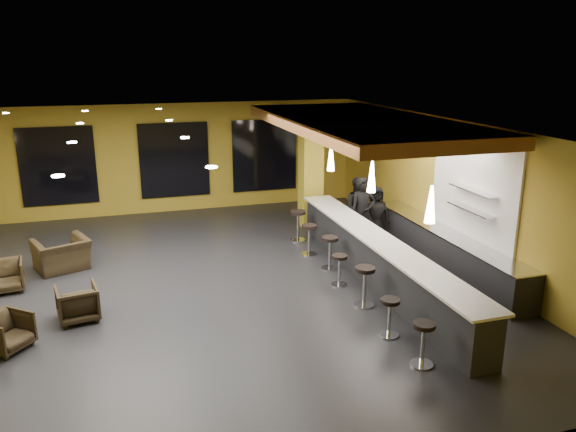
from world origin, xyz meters
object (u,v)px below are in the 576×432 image
object	(u,v)px
staff_c	(376,214)
armchair_d	(62,255)
pendant_1	(372,177)
staff_a	(363,212)
bar_stool_2	(365,281)
bar_stool_6	(298,222)
armchair_a	(6,332)
armchair_c	(6,276)
staff_b	(359,209)
column	(311,169)
pendant_0	(431,204)
armchair_b	(78,303)
bar_stool_0	(423,338)
bar_stool_5	(309,236)
bar_stool_1	(390,312)
bar_stool_3	(340,266)
pendant_2	(331,158)
prep_counter	(444,249)
bar_stool_4	(330,249)
bar_counter	(378,262)

from	to	relation	value
staff_c	armchair_d	bearing A→B (deg)	-175.04
pendant_1	staff_a	size ratio (longest dim) A/B	0.37
bar_stool_2	bar_stool_6	size ratio (longest dim) A/B	0.98
armchair_a	bar_stool_6	bearing A→B (deg)	-18.14
armchair_c	bar_stool_2	size ratio (longest dim) A/B	0.89
staff_b	armchair_d	distance (m)	7.74
column	armchair_d	distance (m)	7.19
pendant_0	armchair_c	bearing A→B (deg)	153.44
staff_c	armchair_d	distance (m)	8.12
armchair_b	armchair_c	xyz separation A→B (m)	(-1.57, 1.92, -0.01)
staff_a	staff_b	distance (m)	0.57
staff_b	bar_stool_2	distance (m)	4.37
pendant_0	bar_stool_0	distance (m)	2.47
bar_stool_5	armchair_a	bearing A→B (deg)	-155.54
bar_stool_5	bar_stool_0	bearing A→B (deg)	-89.60
column	pendant_0	size ratio (longest dim) A/B	5.00
bar_stool_1	staff_b	bearing A→B (deg)	71.87
column	armchair_d	size ratio (longest dim) A/B	2.97
pendant_1	armchair_b	world-z (taller)	pendant_1
armchair_b	bar_stool_6	bearing A→B (deg)	-158.87
pendant_0	bar_stool_3	world-z (taller)	pendant_0
pendant_2	staff_c	distance (m)	2.03
bar_stool_0	bar_stool_6	world-z (taller)	bar_stool_6
column	armchair_c	distance (m)	8.48
prep_counter	column	xyz separation A→B (m)	(-2.00, 4.10, 1.32)
bar_stool_5	bar_stool_6	distance (m)	1.17
bar_stool_6	bar_stool_3	bearing A→B (deg)	-91.51
staff_a	bar_stool_1	distance (m)	5.08
armchair_d	bar_stool_3	xyz separation A→B (m)	(5.98, -2.83, 0.07)
pendant_1	staff_a	xyz separation A→B (m)	(0.73, 1.97, -1.42)
bar_stool_1	bar_stool_6	bearing A→B (deg)	89.01
column	bar_stool_4	distance (m)	3.77
armchair_c	prep_counter	bearing A→B (deg)	-15.96
column	pendant_1	bearing A→B (deg)	-90.00
pendant_0	pendant_2	distance (m)	5.00
pendant_0	armchair_d	distance (m)	8.68
pendant_0	staff_a	xyz separation A→B (m)	(0.73, 4.47, -1.42)
prep_counter	pendant_0	world-z (taller)	pendant_0
staff_c	bar_stool_4	world-z (taller)	staff_c
pendant_1	armchair_a	bearing A→B (deg)	-170.05
armchair_c	staff_b	bearing A→B (deg)	-0.72
bar_stool_0	bar_stool_3	size ratio (longest dim) A/B	1.08
pendant_2	armchair_b	size ratio (longest dim) A/B	0.91
prep_counter	bar_stool_0	world-z (taller)	prep_counter
bar_counter	bar_stool_1	size ratio (longest dim) A/B	10.96
column	staff_c	xyz separation A→B (m)	(1.25, -1.84, -0.98)
pendant_1	bar_stool_1	xyz separation A→B (m)	(-0.89, -2.83, -1.88)
pendant_0	bar_stool_4	world-z (taller)	pendant_0
armchair_a	armchair_b	xyz separation A→B (m)	(1.13, 0.86, 0.02)
staff_b	bar_stool_3	bearing A→B (deg)	-111.41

